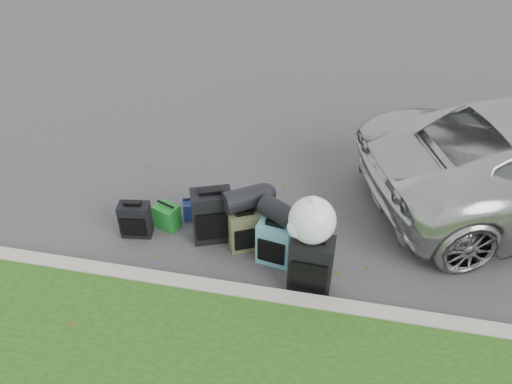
% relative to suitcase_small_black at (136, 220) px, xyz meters
% --- Properties ---
extents(ground, '(120.00, 120.00, 0.00)m').
position_rel_suitcase_small_black_xyz_m(ground, '(1.52, 0.23, -0.23)').
color(ground, '#383535').
rests_on(ground, ground).
extents(curb, '(120.00, 0.18, 0.15)m').
position_rel_suitcase_small_black_xyz_m(curb, '(1.52, -0.77, -0.16)').
color(curb, '#9E937F').
rests_on(curb, ground).
extents(suitcase_small_black, '(0.39, 0.25, 0.46)m').
position_rel_suitcase_small_black_xyz_m(suitcase_small_black, '(0.00, 0.00, 0.00)').
color(suitcase_small_black, black).
rests_on(suitcase_small_black, ground).
extents(suitcase_large_black_left, '(0.55, 0.44, 0.69)m').
position_rel_suitcase_small_black_xyz_m(suitcase_large_black_left, '(0.94, 0.13, 0.11)').
color(suitcase_large_black_left, black).
rests_on(suitcase_large_black_left, ground).
extents(suitcase_olive, '(0.44, 0.37, 0.52)m').
position_rel_suitcase_small_black_xyz_m(suitcase_olive, '(1.37, 0.05, 0.03)').
color(suitcase_olive, '#47472B').
rests_on(suitcase_olive, ground).
extents(suitcase_teal, '(0.42, 0.29, 0.55)m').
position_rel_suitcase_small_black_xyz_m(suitcase_teal, '(1.75, -0.12, 0.05)').
color(suitcase_teal, teal).
rests_on(suitcase_teal, ground).
extents(suitcase_large_black_right, '(0.47, 0.29, 0.69)m').
position_rel_suitcase_small_black_xyz_m(suitcase_large_black_right, '(2.20, -0.44, 0.11)').
color(suitcase_large_black_right, black).
rests_on(suitcase_large_black_right, ground).
extents(tote_green, '(0.34, 0.31, 0.32)m').
position_rel_suitcase_small_black_xyz_m(tote_green, '(0.32, 0.22, -0.07)').
color(tote_green, '#1A7523').
rests_on(tote_green, ground).
extents(tote_navy, '(0.29, 0.26, 0.26)m').
position_rel_suitcase_small_black_xyz_m(tote_navy, '(0.58, 0.45, -0.10)').
color(tote_navy, navy).
rests_on(tote_navy, ground).
extents(duffel_left, '(0.57, 0.51, 0.27)m').
position_rel_suitcase_small_black_xyz_m(duffel_left, '(1.36, 0.15, 0.42)').
color(duffel_left, black).
rests_on(duffel_left, suitcase_olive).
extents(duffel_right, '(0.50, 0.44, 0.24)m').
position_rel_suitcase_small_black_xyz_m(duffel_right, '(1.77, -0.04, 0.44)').
color(duffel_right, black).
rests_on(duffel_right, suitcase_teal).
extents(trash_bag, '(0.49, 0.49, 0.49)m').
position_rel_suitcase_small_black_xyz_m(trash_bag, '(2.17, -0.41, 0.70)').
color(trash_bag, white).
rests_on(trash_bag, suitcase_large_black_right).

